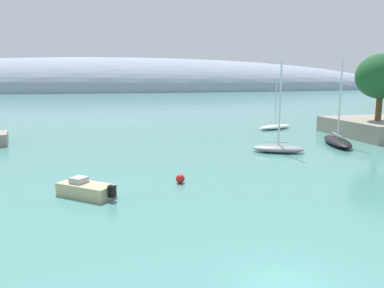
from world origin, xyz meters
name	(u,v)px	position (x,y,z in m)	size (l,w,h in m)	color
water	(288,288)	(0.00, 0.00, 0.00)	(600.00, 600.00, 0.00)	teal
shore_outcrop	(383,128)	(31.50, 32.33, 1.16)	(12.57, 13.38, 2.31)	gray
tree_clump_shore	(382,76)	(29.76, 31.42, 8.24)	(6.66, 6.66, 8.96)	brown
distant_ridge	(121,91)	(4.76, 231.05, 0.00)	(390.85, 85.18, 40.87)	#8E99AD
sailboat_black_near_shore	(337,141)	(20.87, 27.36, 0.54)	(4.89, 8.59, 10.28)	black
sailboat_white_mid_mooring	(275,127)	(19.82, 42.23, 0.42)	(6.88, 4.20, 7.38)	white
sailboat_grey_outer_mooring	(278,147)	(11.82, 24.88, 0.55)	(6.07, 4.51, 9.91)	gray
motorboat_sand_alongside_breakwater	(86,189)	(-8.10, 13.76, 0.49)	(4.15, 3.88, 1.29)	#C6B284
mooring_buoy_red	(180,179)	(-1.11, 15.43, 0.35)	(0.70, 0.70, 0.70)	red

